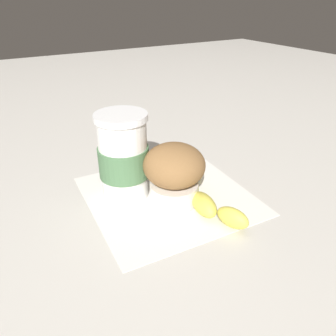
# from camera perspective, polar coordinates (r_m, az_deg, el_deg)

# --- Properties ---
(ground_plane) EXTENTS (3.00, 3.00, 0.00)m
(ground_plane) POSITION_cam_1_polar(r_m,az_deg,el_deg) (0.57, -0.00, -4.81)
(ground_plane) COLOR beige
(paper_napkin) EXTENTS (0.28, 0.28, 0.00)m
(paper_napkin) POSITION_cam_1_polar(r_m,az_deg,el_deg) (0.57, -0.00, -4.75)
(paper_napkin) COLOR white
(paper_napkin) RESTS_ON ground_plane
(coffee_cup) EXTENTS (0.08, 0.08, 0.14)m
(coffee_cup) POSITION_cam_1_polar(r_m,az_deg,el_deg) (0.54, -7.75, 1.92)
(coffee_cup) COLOR white
(coffee_cup) RESTS_ON paper_napkin
(muffin) EXTENTS (0.10, 0.10, 0.10)m
(muffin) POSITION_cam_1_polar(r_m,az_deg,el_deg) (0.53, 1.52, -0.51)
(muffin) COLOR white
(muffin) RESTS_ON paper_napkin
(banana) EXTENTS (0.09, 0.20, 0.03)m
(banana) POSITION_cam_1_polar(r_m,az_deg,el_deg) (0.54, 5.87, -4.65)
(banana) COLOR #D6CC4C
(banana) RESTS_ON paper_napkin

